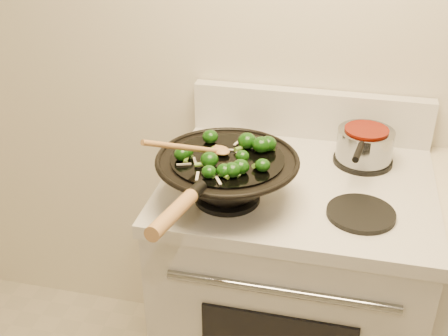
# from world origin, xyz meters

# --- Properties ---
(stove) EXTENTS (0.78, 0.67, 1.08)m
(stove) POSITION_xyz_m (-0.28, 1.17, 0.47)
(stove) COLOR silver
(stove) RESTS_ON ground
(wok) EXTENTS (0.38, 0.64, 0.19)m
(wok) POSITION_xyz_m (-0.47, 1.02, 1.00)
(wok) COLOR black
(wok) RESTS_ON stove
(stirfry) EXTENTS (0.26, 0.26, 0.04)m
(stirfry) POSITION_xyz_m (-0.45, 1.01, 1.07)
(stirfry) COLOR #0E3508
(stirfry) RESTS_ON wok
(wooden_spoon) EXTENTS (0.19, 0.23, 0.11)m
(wooden_spoon) POSITION_xyz_m (-0.53, 0.98, 1.09)
(wooden_spoon) COLOR #A57441
(wooden_spoon) RESTS_ON wok
(saucepan) EXTENTS (0.17, 0.27, 0.10)m
(saucepan) POSITION_xyz_m (-0.10, 1.32, 0.98)
(saucepan) COLOR gray
(saucepan) RESTS_ON stove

